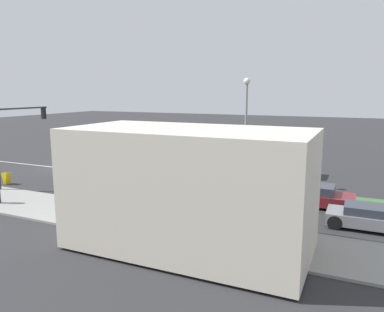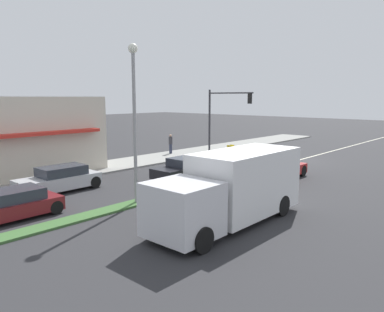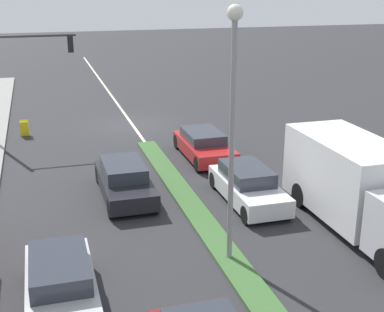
% 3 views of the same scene
% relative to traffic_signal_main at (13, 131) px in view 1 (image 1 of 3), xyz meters
% --- Properties ---
extents(ground_plane, '(160.00, 160.00, 0.00)m').
position_rel_traffic_signal_main_xyz_m(ground_plane, '(-6.12, 16.11, -3.90)').
color(ground_plane, '#2B2B2D').
extents(sidewalk_right, '(4.00, 73.00, 0.12)m').
position_rel_traffic_signal_main_xyz_m(sidewalk_right, '(2.88, 16.61, -3.84)').
color(sidewalk_right, gray).
rests_on(sidewalk_right, ground).
extents(lane_marking_center, '(0.16, 60.00, 0.01)m').
position_rel_traffic_signal_main_xyz_m(lane_marking_center, '(-6.12, -1.89, -3.90)').
color(lane_marking_center, beige).
rests_on(lane_marking_center, ground).
extents(building_corner_store, '(5.60, 9.91, 4.99)m').
position_rel_traffic_signal_main_xyz_m(building_corner_store, '(4.58, 15.45, -1.28)').
color(building_corner_store, beige).
rests_on(building_corner_store, sidewalk_right).
extents(traffic_signal_main, '(4.59, 0.34, 5.60)m').
position_rel_traffic_signal_main_xyz_m(traffic_signal_main, '(0.00, 0.00, 0.00)').
color(traffic_signal_main, '#333338').
rests_on(traffic_signal_main, sidewalk_right).
extents(street_lamp, '(0.44, 0.44, 7.37)m').
position_rel_traffic_signal_main_xyz_m(street_lamp, '(-6.12, 14.70, 0.88)').
color(street_lamp, gray).
rests_on(street_lamp, median_strip).
extents(warning_aframe_sign, '(0.45, 0.53, 0.84)m').
position_rel_traffic_signal_main_xyz_m(warning_aframe_sign, '(-0.09, -1.15, -3.47)').
color(warning_aframe_sign, yellow).
rests_on(warning_aframe_sign, ground).
extents(delivery_truck, '(2.44, 7.50, 2.87)m').
position_rel_traffic_signal_main_xyz_m(delivery_truck, '(-11.12, 13.80, -2.43)').
color(delivery_truck, silver).
rests_on(delivery_truck, ground).
extents(sedan_maroon, '(1.87, 4.08, 1.24)m').
position_rel_traffic_signal_main_xyz_m(sedan_maroon, '(-3.92, 19.68, -3.30)').
color(sedan_maroon, maroon).
rests_on(sedan_maroon, ground).
extents(hatchback_red, '(1.91, 4.55, 1.27)m').
position_rel_traffic_signal_main_xyz_m(hatchback_red, '(-8.32, 5.12, -3.27)').
color(hatchback_red, '#AD1E1E').
rests_on(hatchback_red, ground).
extents(sedan_dark, '(1.83, 4.55, 1.32)m').
position_rel_traffic_signal_main_xyz_m(sedan_dark, '(-3.92, 8.81, -3.26)').
color(sedan_dark, black).
rests_on(sedan_dark, ground).
extents(suv_grey, '(1.83, 4.53, 1.15)m').
position_rel_traffic_signal_main_xyz_m(suv_grey, '(-1.12, 22.71, -3.33)').
color(suv_grey, slate).
rests_on(suv_grey, ground).
extents(sedan_silver, '(1.75, 4.42, 1.37)m').
position_rel_traffic_signal_main_xyz_m(sedan_silver, '(-1.12, 15.93, -3.24)').
color(sedan_silver, '#B7BABF').
rests_on(sedan_silver, ground).
extents(van_white, '(1.76, 4.40, 1.37)m').
position_rel_traffic_signal_main_xyz_m(van_white, '(-8.32, 10.71, -3.24)').
color(van_white, silver).
rests_on(van_white, ground).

